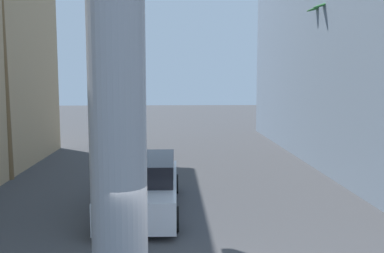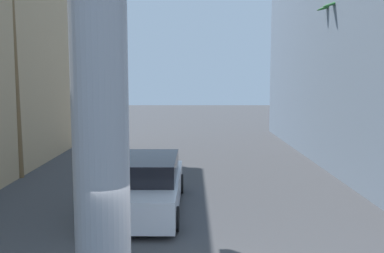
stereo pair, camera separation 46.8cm
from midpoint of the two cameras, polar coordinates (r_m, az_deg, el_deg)
name	(u,v)px [view 1 (the left image)]	position (r m, az deg, el deg)	size (l,w,h in m)	color
ground_plane	(186,178)	(16.60, -1.62, -6.91)	(87.30, 87.30, 0.00)	#424244
traffic_light_mast	(1,60)	(12.35, -25.10, 7.98)	(5.46, 0.32, 6.08)	#333333
car_lead	(142,185)	(12.67, -7.74, -7.78)	(2.16, 5.15, 1.56)	black
palm_tree_far_right	(293,73)	(27.58, 12.89, 6.93)	(2.80, 2.93, 6.85)	brown
palm_tree_mid_left	(1,41)	(17.59, -24.84, 10.29)	(2.54, 2.57, 8.65)	brown
palm_tree_mid_right	(341,50)	(18.87, 18.53, 9.64)	(3.03, 2.94, 7.15)	brown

